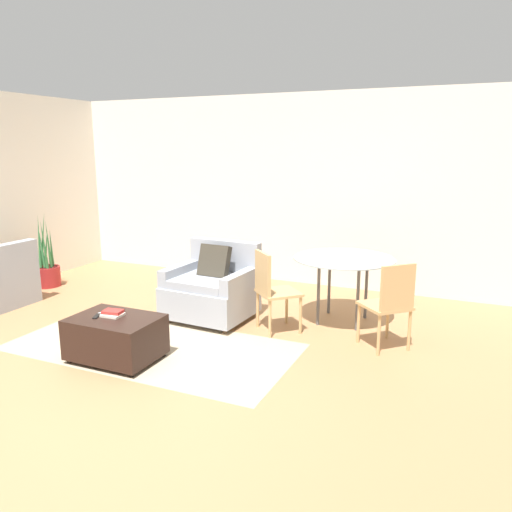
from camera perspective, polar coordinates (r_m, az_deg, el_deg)
ground_plane at (r=4.65m, az=-16.83°, el=-13.63°), size 20.00×20.00×0.00m
wall_back at (r=7.50m, az=1.83°, el=7.60°), size 12.00×0.06×2.75m
area_rug at (r=5.28m, az=-11.76°, el=-10.10°), size 2.91×1.42×0.01m
armchair at (r=5.92m, az=-5.04°, el=-3.80°), size 0.98×0.88×0.89m
ottoman at (r=4.98m, az=-15.73°, el=-8.86°), size 0.82×0.59×0.42m
book_stack at (r=4.97m, az=-16.05°, el=-6.31°), size 0.20×0.17×0.05m
tv_remote_primary at (r=5.08m, az=-16.77°, el=-6.16°), size 0.10×0.15×0.01m
tv_remote_secondary at (r=4.99m, az=-17.75°, el=-6.56°), size 0.09×0.14×0.01m
potted_plant at (r=7.89m, az=-22.80°, el=-1.53°), size 0.37×0.37×1.08m
dining_table at (r=5.78m, az=10.00°, el=-0.98°), size 1.15×1.15×0.76m
dining_chair_near_left at (r=5.43m, az=1.78°, el=-3.46°), size 0.59×0.59×0.90m
dining_chair_near_right at (r=5.11m, az=15.11°, el=-4.91°), size 0.59×0.59×0.90m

